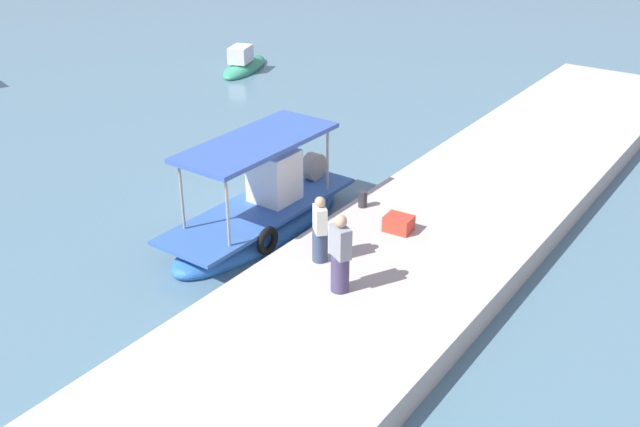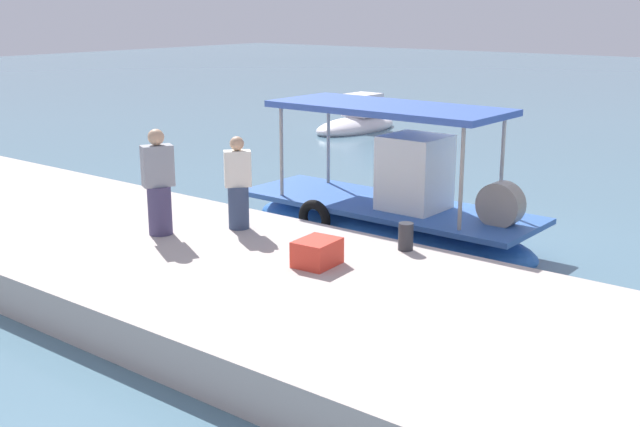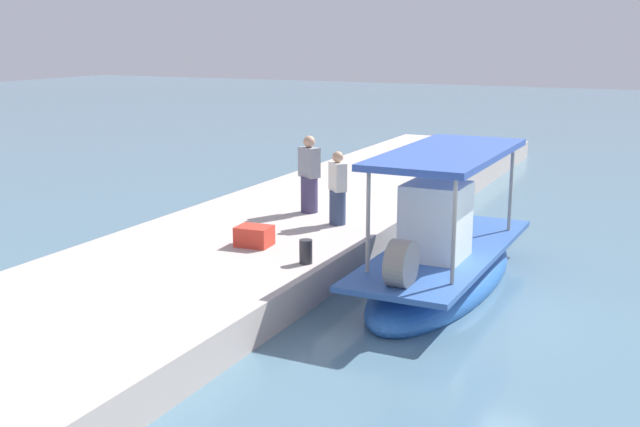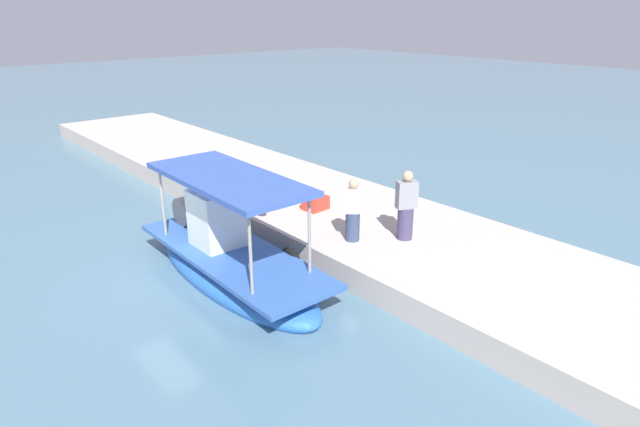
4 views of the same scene
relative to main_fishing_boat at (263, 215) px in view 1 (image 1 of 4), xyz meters
name	(u,v)px [view 1 (image 1 of 4)]	position (x,y,z in m)	size (l,w,h in m)	color
ground_plane	(269,209)	(1.12, 0.71, -0.48)	(120.00, 120.00, 0.00)	slate
dock_quay	(423,247)	(1.12, -4.19, -0.16)	(36.00, 5.04, 0.64)	beige
main_fishing_boat	(263,215)	(0.00, 0.00, 0.00)	(6.29, 2.14, 2.97)	blue
fisherman_near_bollard	(320,232)	(-1.32, -2.79, 0.90)	(0.51, 0.51, 1.62)	#344363
fisherman_by_crate	(340,257)	(-2.11, -3.87, 0.98)	(0.54, 0.58, 1.80)	#423B5F
mooring_bollard	(363,199)	(1.65, -2.08, 0.38)	(0.24, 0.24, 0.44)	#2D2D33
cargo_crate	(399,224)	(1.01, -3.54, 0.36)	(0.67, 0.54, 0.39)	red
marker_buoy	(248,141)	(4.71, 4.51, -0.38)	(0.51, 0.51, 0.51)	orange
moored_boat_far	(244,65)	(11.84, 10.80, -0.27)	(4.17, 2.55, 1.43)	#35946F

